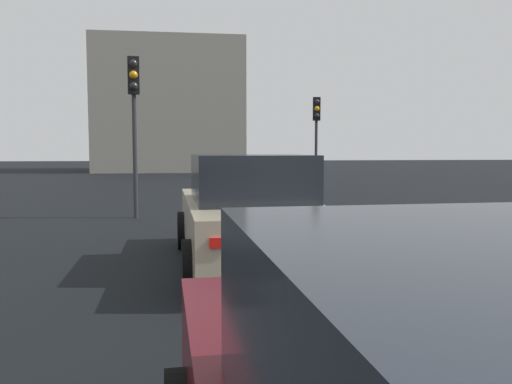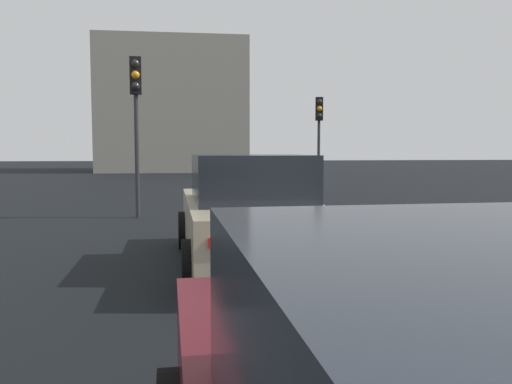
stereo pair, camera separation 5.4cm
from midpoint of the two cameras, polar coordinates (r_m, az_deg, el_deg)
car_beige_lead at (r=7.71m, az=-1.07°, el=-2.26°), size 4.61×2.11×1.63m
traffic_light_near_left at (r=13.32m, az=-13.25°, el=9.45°), size 0.32×0.30×3.95m
traffic_light_near_right at (r=20.67m, az=6.53°, el=7.35°), size 0.33×0.31×3.72m
building_facade_left at (r=43.23m, az=-9.34°, el=8.93°), size 10.05×11.13×9.94m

